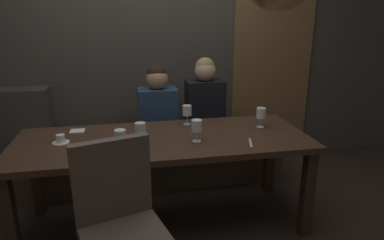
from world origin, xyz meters
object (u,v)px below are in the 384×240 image
diner_redhead (158,107)px  wine_glass_end_right (140,129)px  wine_glass_end_left (197,126)px  wine_glass_near_left (120,137)px  diner_bearded (205,101)px  fork_on_table (251,143)px  dining_table (164,148)px  wine_glass_far_right (261,114)px  wine_glass_center_back (187,111)px  espresso_cup (61,140)px  banquette_bench (157,162)px  chair_near_side (120,217)px

diner_redhead → wine_glass_end_right: 0.82m
wine_glass_end_left → wine_glass_near_left: (-0.54, -0.12, -0.00)m
diner_bearded → fork_on_table: bearing=-82.7°
dining_table → wine_glass_end_left: size_ratio=13.41×
wine_glass_far_right → dining_table: bearing=-173.3°
wine_glass_end_right → fork_on_table: wine_glass_end_right is taller
diner_redhead → wine_glass_center_back: diner_redhead is taller
diner_redhead → wine_glass_center_back: bearing=-62.4°
wine_glass_center_back → wine_glass_end_left: same height
diner_bearded → espresso_cup: 1.40m
dining_table → wine_glass_far_right: bearing=6.7°
banquette_bench → espresso_cup: (-0.74, -0.67, 0.54)m
diner_bearded → wine_glass_end_right: size_ratio=4.84×
banquette_bench → fork_on_table: fork_on_table is taller
fork_on_table → diner_redhead: bearing=138.4°
diner_bearded → wine_glass_far_right: (0.33, -0.61, 0.03)m
dining_table → wine_glass_end_right: (-0.17, -0.11, 0.20)m
wine_glass_center_back → wine_glass_end_left: bearing=-90.5°
espresso_cup → diner_bearded: bearing=29.1°
diner_bearded → diner_redhead: bearing=-176.9°
dining_table → diner_bearded: diner_bearded is taller
dining_table → chair_near_side: chair_near_side is taller
wine_glass_center_back → espresso_cup: 1.01m
wine_glass_far_right → espresso_cup: size_ratio=1.37×
diner_bearded → wine_glass_center_back: size_ratio=4.84×
diner_redhead → wine_glass_near_left: bearing=-110.1°
chair_near_side → wine_glass_end_left: 0.87m
chair_near_side → dining_table: bearing=65.5°
chair_near_side → wine_glass_end_left: bearing=46.9°
diner_redhead → wine_glass_center_back: 0.45m
wine_glass_far_right → fork_on_table: 0.41m
wine_glass_end_right → wine_glass_end_left: (0.40, -0.01, 0.00)m
wine_glass_end_right → espresso_cup: wine_glass_end_right is taller
dining_table → wine_glass_end_left: bearing=-28.5°
diner_bearded → wine_glass_end_right: bearing=-128.7°
wine_glass_near_left → wine_glass_center_back: bearing=44.1°
wine_glass_end_left → chair_near_side: bearing=-133.1°
wine_glass_far_right → fork_on_table: wine_glass_far_right is taller
diner_redhead → wine_glass_far_right: (0.79, -0.59, 0.05)m
espresso_cup → banquette_bench: bearing=42.3°
banquette_bench → wine_glass_end_left: wine_glass_end_left is taller
diner_bearded → wine_glass_near_left: bearing=-130.0°
wine_glass_end_right → wine_glass_center_back: size_ratio=1.00×
wine_glass_end_right → wine_glass_end_left: size_ratio=1.00×
fork_on_table → chair_near_side: bearing=-136.3°
wine_glass_end_right → wine_glass_near_left: (-0.14, -0.13, -0.00)m
diner_bearded → espresso_cup: bearing=-150.9°
wine_glass_end_right → espresso_cup: (-0.57, 0.14, -0.09)m
chair_near_side → fork_on_table: chair_near_side is taller
espresso_cup → dining_table: bearing=-2.1°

